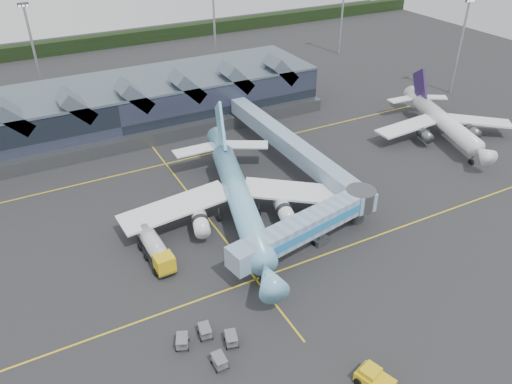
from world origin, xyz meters
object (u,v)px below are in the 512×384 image
main_airliner (238,195)px  jet_bridge (316,222)px  fuel_truck (155,247)px  pushback_tug (375,379)px  regional_jet (443,121)px

main_airliner → jet_bridge: main_airliner is taller
jet_bridge → fuel_truck: bearing=148.6°
jet_bridge → pushback_tug: bearing=-119.0°
regional_jet → fuel_truck: bearing=-153.4°
main_airliner → regional_jet: bearing=22.5°
main_airliner → fuel_truck: main_airliner is taller
fuel_truck → jet_bridge: bearing=-22.4°
pushback_tug → main_airliner: bearing=70.0°
regional_jet → pushback_tug: (-50.66, -40.78, -2.64)m
jet_bridge → fuel_truck: 22.73m
jet_bridge → fuel_truck: (-21.14, 8.02, -2.24)m
main_airliner → pushback_tug: (-1.10, -34.26, -3.17)m
main_airliner → fuel_truck: (-14.74, -3.60, -2.13)m
regional_jet → fuel_truck: (-64.30, -10.12, -1.60)m
fuel_truck → main_airliner: bearing=12.1°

